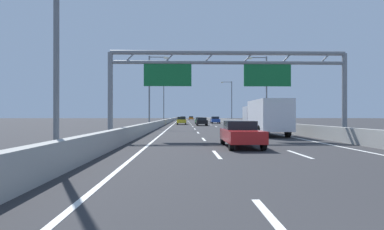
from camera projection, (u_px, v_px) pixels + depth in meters
ground_plane at (194, 121)px, 101.43m from camera, size 260.00×260.00×0.00m
lane_dash_left_0 at (277, 225)px, 4.92m from camera, size 0.16×3.00×0.01m
lane_dash_left_1 at (217, 154)px, 13.92m from camera, size 0.16×3.00×0.01m
lane_dash_left_2 at (204, 139)px, 22.91m from camera, size 0.16×3.00×0.01m
lane_dash_left_3 at (198, 133)px, 31.91m from camera, size 0.16×3.00×0.01m
lane_dash_left_4 at (195, 129)px, 40.91m from camera, size 0.16×3.00×0.01m
lane_dash_left_5 at (193, 127)px, 49.90m from camera, size 0.16×3.00×0.01m
lane_dash_left_6 at (191, 125)px, 58.90m from camera, size 0.16×3.00×0.01m
lane_dash_left_7 at (190, 124)px, 67.90m from camera, size 0.16×3.00×0.01m
lane_dash_left_8 at (190, 123)px, 76.90m from camera, size 0.16×3.00×0.01m
lane_dash_left_9 at (189, 122)px, 85.89m from camera, size 0.16×3.00×0.01m
lane_dash_left_10 at (188, 121)px, 94.89m from camera, size 0.16×3.00×0.01m
lane_dash_left_11 at (188, 121)px, 103.89m from camera, size 0.16×3.00×0.01m
lane_dash_left_12 at (188, 121)px, 112.88m from camera, size 0.16×3.00×0.01m
lane_dash_left_13 at (187, 120)px, 121.88m from camera, size 0.16×3.00×0.01m
lane_dash_left_14 at (187, 120)px, 130.88m from camera, size 0.16×3.00×0.01m
lane_dash_left_15 at (187, 120)px, 139.87m from camera, size 0.16×3.00×0.01m
lane_dash_left_16 at (187, 119)px, 148.87m from camera, size 0.16×3.00×0.01m
lane_dash_left_17 at (186, 119)px, 157.87m from camera, size 0.16×3.00×0.01m
lane_dash_right_1 at (299, 154)px, 14.01m from camera, size 0.16×3.00×0.01m
lane_dash_right_2 at (254, 139)px, 23.01m from camera, size 0.16×3.00×0.01m
lane_dash_right_3 at (234, 133)px, 32.01m from camera, size 0.16×3.00×0.01m
lane_dash_right_4 at (223, 129)px, 41.00m from camera, size 0.16×3.00×0.01m
lane_dash_right_5 at (216, 127)px, 50.00m from camera, size 0.16×3.00×0.01m
lane_dash_right_6 at (211, 125)px, 59.00m from camera, size 0.16×3.00×0.01m
lane_dash_right_7 at (207, 124)px, 67.99m from camera, size 0.16×3.00×0.01m
lane_dash_right_8 at (205, 123)px, 76.99m from camera, size 0.16×3.00×0.01m
lane_dash_right_9 at (202, 122)px, 85.99m from camera, size 0.16×3.00×0.01m
lane_dash_right_10 at (201, 121)px, 94.98m from camera, size 0.16×3.00×0.01m
lane_dash_right_11 at (199, 121)px, 103.98m from camera, size 0.16×3.00×0.01m
lane_dash_right_12 at (198, 121)px, 112.98m from camera, size 0.16×3.00×0.01m
lane_dash_right_13 at (197, 120)px, 121.97m from camera, size 0.16×3.00×0.01m
lane_dash_right_14 at (196, 120)px, 130.97m from camera, size 0.16×3.00×0.01m
lane_dash_right_15 at (195, 120)px, 139.97m from camera, size 0.16×3.00×0.01m
lane_dash_right_16 at (194, 119)px, 148.96m from camera, size 0.16×3.00×0.01m
lane_dash_right_17 at (194, 119)px, 157.96m from camera, size 0.16×3.00×0.01m
edge_line_left at (176, 122)px, 89.30m from camera, size 0.16×176.00×0.01m
edge_line_right at (214, 122)px, 89.58m from camera, size 0.16×176.00×0.01m
barrier_left at (173, 119)px, 111.25m from camera, size 0.45×220.00×0.95m
barrier_right at (213, 119)px, 111.61m from camera, size 0.45×220.00×0.95m
sign_gantry at (226, 72)px, 23.16m from camera, size 17.25×0.36×6.36m
streetlamp_left_near at (63, 10)px, 11.33m from camera, size 2.58×0.28×9.50m
streetlamp_left_mid at (151, 87)px, 42.05m from camera, size 2.58×0.28×9.50m
streetlamp_right_mid at (265, 88)px, 42.44m from camera, size 2.58×0.28×9.50m
streetlamp_left_far at (165, 99)px, 72.76m from camera, size 2.58×0.28×9.50m
streetlamp_right_far at (231, 99)px, 73.16m from camera, size 2.58×0.28×9.50m
red_car at (241, 134)px, 17.31m from camera, size 1.78×4.47×1.40m
black_car at (202, 121)px, 55.39m from camera, size 1.79×4.54×1.39m
white_car at (183, 118)px, 110.93m from camera, size 1.74×4.44×1.47m
green_car at (199, 120)px, 67.35m from camera, size 1.73×4.40×1.38m
yellow_car at (182, 121)px, 61.82m from camera, size 1.76×4.52×1.48m
blue_car at (215, 120)px, 70.79m from camera, size 1.77×4.56×1.51m
orange_car at (191, 118)px, 132.13m from camera, size 1.86×4.25×1.49m
box_truck at (266, 116)px, 27.63m from camera, size 2.42×8.28×2.98m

